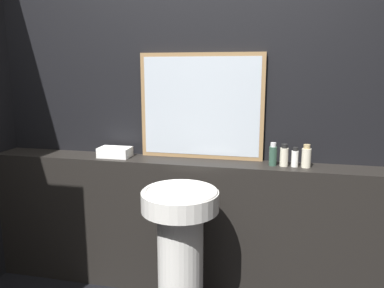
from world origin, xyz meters
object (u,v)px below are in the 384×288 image
Objects in this scene: body_wash_bottle at (306,157)px; mirror at (201,107)px; shampoo_bottle at (273,155)px; conditioner_bottle at (284,156)px; lotion_bottle at (295,158)px; pedestal_sink at (180,248)px; towel_stack at (115,152)px.

mirror is at bearing 171.46° from body_wash_bottle.
shampoo_bottle is 0.19m from body_wash_bottle.
body_wash_bottle is at bearing 0.00° from conditioner_bottle.
body_wash_bottle reaches higher than lotion_bottle.
shampoo_bottle is at bearing 40.73° from pedestal_sink.
pedestal_sink is 0.78m from shampoo_bottle.
body_wash_bottle reaches higher than towel_stack.
shampoo_bottle is 0.07m from conditioner_bottle.
conditioner_bottle is 0.98× the size of body_wash_bottle.
towel_stack is 1.03m from shampoo_bottle.
body_wash_bottle is (0.13, 0.00, 0.00)m from conditioner_bottle.
towel_stack is at bearing 180.00° from lotion_bottle.
lotion_bottle is at bearing -0.00° from shampoo_bottle.
conditioner_bottle reaches higher than lotion_bottle.
lotion_bottle is (0.60, 0.41, 0.45)m from pedestal_sink.
pedestal_sink is 0.85m from lotion_bottle.
towel_stack is 1.09m from conditioner_bottle.
lotion_bottle reaches higher than pedestal_sink.
mirror is 6.77× the size of lotion_bottle.
shampoo_bottle is 1.02× the size of body_wash_bottle.
mirror is at bearing 169.44° from conditioner_bottle.
conditioner_bottle is (0.07, -0.00, -0.00)m from shampoo_bottle.
shampoo_bottle reaches higher than conditioner_bottle.
pedestal_sink is 6.15× the size of conditioner_bottle.
shampoo_bottle is at bearing -12.01° from mirror.
pedestal_sink is at bearing -142.88° from conditioner_bottle.
conditioner_bottle is 0.06m from lotion_bottle.
body_wash_bottle is at bearing 31.45° from pedestal_sink.
mirror is (0.01, 0.51, 0.73)m from pedestal_sink.
pedestal_sink is 0.81m from towel_stack.
pedestal_sink is 1.04× the size of mirror.
pedestal_sink is 6.02× the size of body_wash_bottle.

